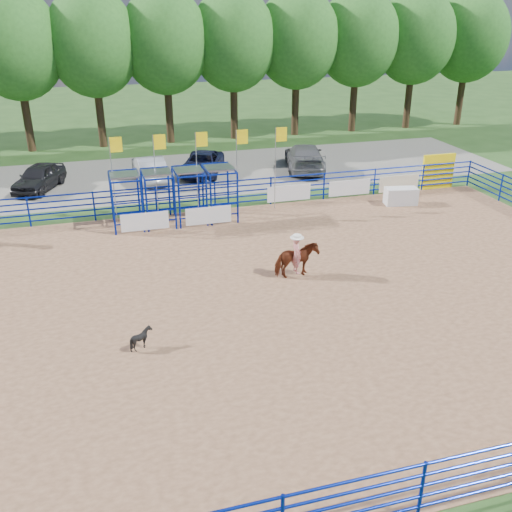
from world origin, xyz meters
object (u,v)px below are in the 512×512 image
horse_and_rider (296,256)px  car_c (202,164)px  calf (141,338)px  car_b (150,168)px  car_d (305,157)px  car_a (39,177)px  announcer_table (401,196)px

horse_and_rider → car_c: (-0.72, 15.26, -0.21)m
horse_and_rider → calf: 7.18m
car_b → car_d: bearing=175.3°
horse_and_rider → car_b: bearing=105.2°
car_b → car_c: car_b is taller
car_a → car_c: (9.54, 0.58, -0.07)m
announcer_table → car_c: bearing=136.2°
car_d → calf: bearing=71.1°
car_c → car_d: car_d is taller
car_b → car_d: size_ratio=0.81×
horse_and_rider → car_d: 15.56m
calf → car_c: (5.57, 18.69, 0.29)m
calf → car_b: size_ratio=0.16×
horse_and_rider → car_a: horse_and_rider is taller
calf → car_d: car_d is taller
horse_and_rider → car_b: horse_and_rider is taller
calf → car_b: 18.33m
announcer_table → car_b: car_b is taller
announcer_table → calf: (-14.53, -10.11, -0.09)m
horse_and_rider → car_a: (-10.26, 14.67, -0.15)m
announcer_table → horse_and_rider: 10.62m
announcer_table → horse_and_rider: bearing=-141.0°
announcer_table → car_a: car_a is taller
car_d → announcer_table: bearing=122.9°
announcer_table → calf: size_ratio=2.34×
car_a → car_b: size_ratio=0.94×
calf → car_b: car_b is taller
announcer_table → car_a: size_ratio=0.39×
calf → car_c: 19.50m
horse_and_rider → car_c: 15.28m
calf → announcer_table: bearing=-40.2°
announcer_table → car_a: bearing=156.6°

